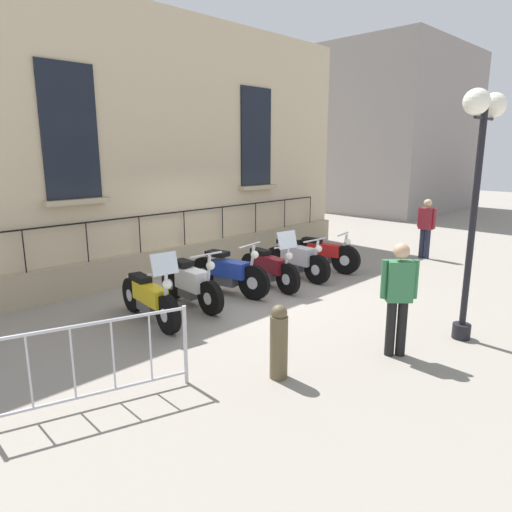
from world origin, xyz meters
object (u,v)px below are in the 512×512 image
object	(u,v)px
motorcycle_white	(191,285)
pedestrian_walking	(399,293)
motorcycle_yellow	(150,299)
pedestrian_standing	(426,225)
bollard	(279,341)
motorcycle_silver	(297,260)
crowd_barrier	(94,361)
motorcycle_maroon	(269,268)
motorcycle_red	(323,254)
lamppost	(479,164)
motorcycle_blue	(229,273)

from	to	relation	value
motorcycle_white	pedestrian_walking	distance (m)	3.97
motorcycle_yellow	pedestrian_standing	size ratio (longest dim) A/B	1.22
bollard	pedestrian_walking	xyz separation A→B (m)	(0.76, 1.71, 0.44)
motorcycle_silver	bollard	size ratio (longest dim) A/B	1.91
crowd_barrier	pedestrian_standing	world-z (taller)	pedestrian_standing
pedestrian_standing	motorcycle_yellow	bearing A→B (deg)	-98.54
motorcycle_maroon	pedestrian_walking	bearing A→B (deg)	-18.46
motorcycle_red	lamppost	xyz separation A→B (m)	(4.17, -1.93, 2.33)
bollard	pedestrian_walking	bearing A→B (deg)	66.06
motorcycle_yellow	motorcycle_blue	distance (m)	2.05
motorcycle_silver	pedestrian_standing	xyz separation A→B (m)	(1.19, 4.12, 0.48)
pedestrian_walking	pedestrian_standing	bearing A→B (deg)	111.59
motorcycle_white	bollard	distance (m)	3.24
motorcycle_blue	lamppost	xyz separation A→B (m)	(4.38, 1.04, 2.29)
bollard	lamppost	bearing A→B (deg)	68.15
pedestrian_standing	motorcycle_white	bearing A→B (deg)	-100.80
motorcycle_maroon	motorcycle_red	xyz separation A→B (m)	(-0.07, 2.04, -0.03)
motorcycle_silver	motorcycle_maroon	bearing A→B (deg)	-86.87
motorcycle_yellow	motorcycle_red	bearing A→B (deg)	89.94
motorcycle_maroon	motorcycle_red	world-z (taller)	motorcycle_maroon
motorcycle_maroon	pedestrian_standing	xyz separation A→B (m)	(1.14, 5.12, 0.49)
lamppost	motorcycle_white	bearing A→B (deg)	-154.31
motorcycle_red	motorcycle_blue	bearing A→B (deg)	-93.90
motorcycle_blue	motorcycle_maroon	world-z (taller)	motorcycle_maroon
motorcycle_silver	bollard	world-z (taller)	bollard
lamppost	pedestrian_standing	bearing A→B (deg)	120.58
crowd_barrier	motorcycle_red	bearing A→B (deg)	105.08
motorcycle_white	motorcycle_blue	size ratio (longest dim) A/B	0.96
motorcycle_maroon	motorcycle_blue	bearing A→B (deg)	-106.31
motorcycle_silver	pedestrian_walking	size ratio (longest dim) A/B	1.15
pedestrian_walking	motorcycle_blue	bearing A→B (deg)	175.98
motorcycle_yellow	motorcycle_white	xyz separation A→B (m)	(-0.14, 1.01, 0.01)
motorcycle_blue	lamppost	size ratio (longest dim) A/B	0.52
motorcycle_white	pedestrian_standing	xyz separation A→B (m)	(1.35, 7.09, 0.50)
motorcycle_yellow	bollard	size ratio (longest dim) A/B	1.99
crowd_barrier	motorcycle_blue	bearing A→B (deg)	117.49
motorcycle_silver	pedestrian_walking	xyz separation A→B (m)	(3.70, -2.21, 0.50)
bollard	motorcycle_silver	bearing A→B (deg)	126.83
motorcycle_blue	motorcycle_red	distance (m)	2.99
motorcycle_yellow	lamppost	size ratio (longest dim) A/B	0.53
motorcycle_yellow	crowd_barrier	distance (m)	2.73
motorcycle_maroon	pedestrian_standing	distance (m)	5.27
motorcycle_white	motorcycle_silver	distance (m)	2.97
motorcycle_yellow	pedestrian_standing	xyz separation A→B (m)	(1.22, 8.10, 0.51)
motorcycle_yellow	motorcycle_blue	bearing A→B (deg)	95.52
motorcycle_yellow	lamppost	xyz separation A→B (m)	(4.18, 3.09, 2.33)
motorcycle_white	pedestrian_standing	distance (m)	7.24
pedestrian_walking	bollard	bearing A→B (deg)	-113.94
motorcycle_red	bollard	distance (m)	5.78
motorcycle_yellow	crowd_barrier	world-z (taller)	motorcycle_yellow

